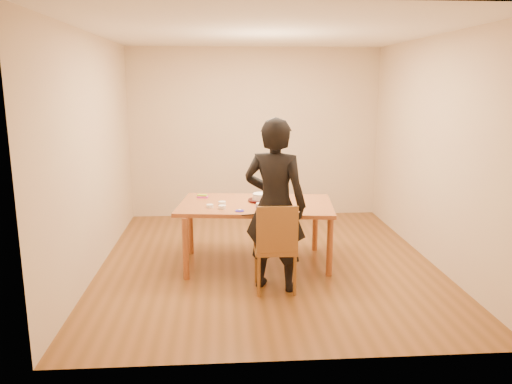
{
  "coord_description": "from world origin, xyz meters",
  "views": [
    {
      "loc": [
        -0.54,
        -5.78,
        2.14
      ],
      "look_at": [
        -0.14,
        -0.11,
        0.9
      ],
      "focal_mm": 35.0,
      "sensor_mm": 36.0,
      "label": 1
    }
  ],
  "objects": [
    {
      "name": "ramekin_multi",
      "position": [
        -0.68,
        -0.23,
        0.77
      ],
      "size": [
        0.08,
        0.08,
        0.04
      ],
      "primitive_type": "cylinder",
      "color": "white",
      "rests_on": "dining_table"
    },
    {
      "name": "frosting_tub",
      "position": [
        -0.12,
        -0.38,
        0.79
      ],
      "size": [
        0.09,
        0.09,
        0.08
      ],
      "primitive_type": "cylinder",
      "color": "white",
      "rests_on": "dining_table"
    },
    {
      "name": "person",
      "position": [
        0.01,
        -0.79,
        0.91
      ],
      "size": [
        0.78,
        0.66,
        1.82
      ],
      "primitive_type": "imported",
      "rotation": [
        0.0,
        0.0,
        2.75
      ],
      "color": "black",
      "rests_on": "floor"
    },
    {
      "name": "candy_box_pink",
      "position": [
        -0.78,
        0.28,
        0.76
      ],
      "size": [
        0.14,
        0.08,
        0.02
      ],
      "primitive_type": "cube",
      "rotation": [
        0.0,
        0.0,
        -0.15
      ],
      "color": "#E736A7",
      "rests_on": "dining_table"
    },
    {
      "name": "dining_chair",
      "position": [
        0.01,
        -0.83,
        0.45
      ],
      "size": [
        0.44,
        0.44,
        0.04
      ],
      "primitive_type": "cube",
      "rotation": [
        0.0,
        0.0,
        -0.02
      ],
      "color": "brown",
      "rests_on": "floor"
    },
    {
      "name": "room_shell",
      "position": [
        0.0,
        0.34,
        1.35
      ],
      "size": [
        4.0,
        4.5,
        2.7
      ],
      "color": "brown",
      "rests_on": "ground"
    },
    {
      "name": "dining_table",
      "position": [
        -0.14,
        -0.06,
        0.73
      ],
      "size": [
        1.91,
        1.27,
        0.04
      ],
      "primitive_type": "cube",
      "rotation": [
        0.0,
        0.0,
        -0.12
      ],
      "color": "brown",
      "rests_on": "floor"
    },
    {
      "name": "ramekin_green",
      "position": [
        -0.54,
        -0.3,
        0.77
      ],
      "size": [
        0.08,
        0.08,
        0.04
      ],
      "primitive_type": "cylinder",
      "color": "white",
      "rests_on": "dining_table"
    },
    {
      "name": "cake_plate",
      "position": [
        -0.08,
        0.04,
        0.76
      ],
      "size": [
        0.31,
        0.31,
        0.02
      ],
      "primitive_type": "cylinder",
      "color": "red",
      "rests_on": "dining_table"
    },
    {
      "name": "cake",
      "position": [
        -0.08,
        0.04,
        0.81
      ],
      "size": [
        0.2,
        0.2,
        0.06
      ],
      "primitive_type": "cylinder",
      "color": "white",
      "rests_on": "cake_plate"
    },
    {
      "name": "ramekin_yellow",
      "position": [
        -0.54,
        -0.11,
        0.77
      ],
      "size": [
        0.09,
        0.09,
        0.04
      ],
      "primitive_type": "cylinder",
      "color": "white",
      "rests_on": "dining_table"
    },
    {
      "name": "frosting_lid",
      "position": [
        -0.35,
        -0.42,
        0.76
      ],
      "size": [
        0.1,
        0.1,
        0.01
      ],
      "primitive_type": "cylinder",
      "color": "#201798",
      "rests_on": "dining_table"
    },
    {
      "name": "frosting_dome",
      "position": [
        -0.08,
        0.04,
        0.85
      ],
      "size": [
        0.19,
        0.19,
        0.03
      ],
      "primitive_type": "ellipsoid",
      "color": "white",
      "rests_on": "cake"
    },
    {
      "name": "candy_box_green",
      "position": [
        -0.79,
        0.29,
        0.78
      ],
      "size": [
        0.13,
        0.08,
        0.02
      ],
      "primitive_type": "cube",
      "rotation": [
        0.0,
        0.0,
        -0.22
      ],
      "color": "#3F961B",
      "rests_on": "candy_box_pink"
    },
    {
      "name": "spatula",
      "position": [
        -0.26,
        -0.59,
        0.76
      ],
      "size": [
        0.15,
        0.05,
        0.01
      ],
      "primitive_type": "cube",
      "rotation": [
        0.0,
        0.0,
        0.26
      ],
      "color": "black",
      "rests_on": "dining_table"
    },
    {
      "name": "frosting_dollop",
      "position": [
        -0.35,
        -0.42,
        0.77
      ],
      "size": [
        0.04,
        0.04,
        0.02
      ],
      "primitive_type": "ellipsoid",
      "color": "white",
      "rests_on": "frosting_lid"
    }
  ]
}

